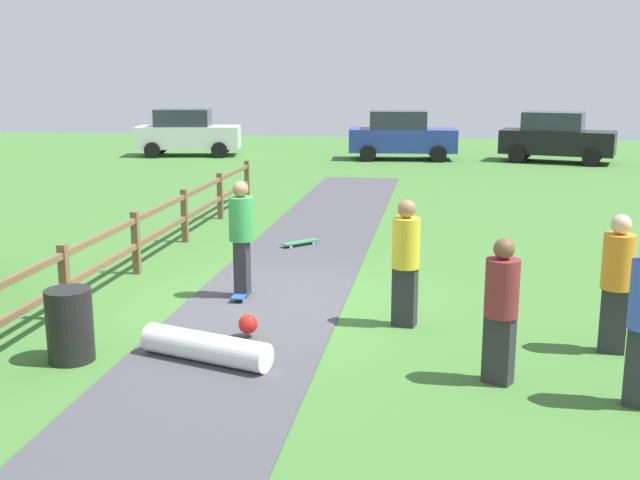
# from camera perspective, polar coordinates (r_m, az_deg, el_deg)

# --- Properties ---
(ground_plane) EXTENTS (60.00, 60.00, 0.00)m
(ground_plane) POSITION_cam_1_polar(r_m,az_deg,el_deg) (11.83, -4.02, -4.61)
(ground_plane) COLOR #427533
(asphalt_path) EXTENTS (2.40, 28.00, 0.02)m
(asphalt_path) POSITION_cam_1_polar(r_m,az_deg,el_deg) (11.82, -4.02, -4.57)
(asphalt_path) COLOR #47474C
(asphalt_path) RESTS_ON ground_plane
(wooden_fence) EXTENTS (0.12, 18.12, 1.10)m
(wooden_fence) POSITION_cam_1_polar(r_m,az_deg,el_deg) (12.49, -15.77, -0.97)
(wooden_fence) COLOR brown
(wooden_fence) RESTS_ON ground_plane
(trash_bin) EXTENTS (0.56, 0.56, 0.90)m
(trash_bin) POSITION_cam_1_polar(r_m,az_deg,el_deg) (9.84, -18.08, -6.04)
(trash_bin) COLOR black
(trash_bin) RESTS_ON ground_plane
(skater_riding) EXTENTS (0.39, 0.80, 1.81)m
(skater_riding) POSITION_cam_1_polar(r_m,az_deg,el_deg) (11.83, -5.85, 0.53)
(skater_riding) COLOR #265999
(skater_riding) RESTS_ON asphalt_path
(skater_fallen) EXTENTS (1.73, 1.48, 0.36)m
(skater_fallen) POSITION_cam_1_polar(r_m,az_deg,el_deg) (9.52, -8.23, -7.75)
(skater_fallen) COLOR white
(skater_fallen) RESTS_ON asphalt_path
(skateboard_loose) EXTENTS (0.70, 0.72, 0.08)m
(skateboard_loose) POSITION_cam_1_polar(r_m,az_deg,el_deg) (15.45, -1.49, -0.16)
(skateboard_loose) COLOR #338C4C
(skateboard_loose) RESTS_ON asphalt_path
(bystander_orange) EXTENTS (0.44, 0.44, 1.76)m
(bystander_orange) POSITION_cam_1_polar(r_m,az_deg,el_deg) (10.17, 21.17, -2.59)
(bystander_orange) COLOR #2D2D33
(bystander_orange) RESTS_ON ground_plane
(bystander_maroon) EXTENTS (0.51, 0.51, 1.68)m
(bystander_maroon) POSITION_cam_1_polar(r_m,az_deg,el_deg) (8.80, 13.30, -4.69)
(bystander_maroon) COLOR #2D2D33
(bystander_maroon) RESTS_ON ground_plane
(bystander_yellow) EXTENTS (0.46, 0.46, 1.77)m
(bystander_yellow) POSITION_cam_1_polar(r_m,az_deg,el_deg) (10.54, 6.37, -1.26)
(bystander_yellow) COLOR #2D2D33
(bystander_yellow) RESTS_ON ground_plane
(parked_car_black) EXTENTS (4.50, 2.79, 1.92)m
(parked_car_black) POSITION_cam_1_polar(r_m,az_deg,el_deg) (31.07, 17.13, 7.30)
(parked_car_black) COLOR black
(parked_car_black) RESTS_ON ground_plane
(parked_car_white) EXTENTS (4.43, 2.56, 1.92)m
(parked_car_white) POSITION_cam_1_polar(r_m,az_deg,el_deg) (32.49, -9.83, 7.87)
(parked_car_white) COLOR silver
(parked_car_white) RESTS_ON ground_plane
(parked_car_blue) EXTENTS (4.33, 2.28, 1.92)m
(parked_car_blue) POSITION_cam_1_polar(r_m,az_deg,el_deg) (30.80, 6.06, 7.74)
(parked_car_blue) COLOR #283D99
(parked_car_blue) RESTS_ON ground_plane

